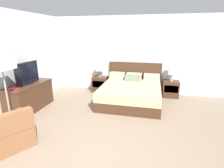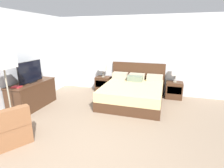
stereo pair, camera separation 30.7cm
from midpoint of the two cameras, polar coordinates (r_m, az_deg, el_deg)
ground_plane at (r=3.16m, az=-7.18°, el=-24.30°), size 11.76×11.76×0.00m
wall_back at (r=6.26m, az=7.52°, el=9.31°), size 6.52×0.06×2.65m
wall_left at (r=5.41m, az=-27.04°, el=6.69°), size 0.06×5.72×2.65m
bed at (r=5.44m, az=8.39°, el=-2.76°), size 1.83×2.02×1.09m
nightstand_left at (r=6.40m, az=-1.52°, el=-0.02°), size 0.51×0.42×0.55m
nightstand_right at (r=6.11m, az=20.94°, el=-1.90°), size 0.51×0.42×0.55m
table_lamp_left at (r=6.26m, az=-1.55°, el=5.47°), size 0.24×0.24×0.48m
table_lamp_right at (r=5.96m, az=21.53°, el=3.82°), size 0.24×0.24×0.48m
dresser at (r=5.41m, az=-23.03°, el=-3.18°), size 0.57×1.43×0.74m
tv at (r=5.26m, az=-23.63°, el=3.52°), size 0.18×0.85×0.59m
book_red_cover at (r=4.96m, az=-27.18°, el=-0.86°), size 0.25×0.21×0.03m
armchair_by_window at (r=3.91m, az=-28.68°, el=-12.77°), size 0.94×0.94×0.76m
floor_lamp at (r=4.34m, az=-30.19°, el=4.92°), size 0.39×0.39×1.58m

